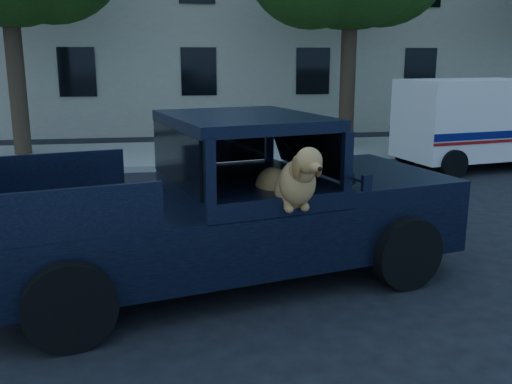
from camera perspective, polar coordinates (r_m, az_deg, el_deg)
ground at (r=6.91m, az=-6.47°, el=-9.50°), size 120.00×120.00×0.00m
far_sidewalk at (r=15.78m, az=-8.20°, el=3.72°), size 60.00×4.00×0.15m
lane_stripes at (r=10.37m, az=3.65°, el=-1.59°), size 21.60×0.14×0.01m
building_main at (r=23.17m, az=-1.20°, el=17.84°), size 26.00×6.00×9.00m
pickup_truck at (r=6.89m, az=-4.04°, el=-3.49°), size 5.97×3.51×2.01m
mail_truck at (r=15.01m, az=21.13°, el=5.82°), size 4.19×2.58×2.16m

